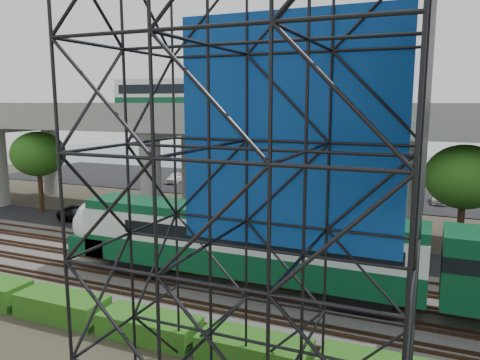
% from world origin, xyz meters
% --- Properties ---
extents(ground, '(140.00, 140.00, 0.00)m').
position_xyz_m(ground, '(0.00, 0.00, 0.00)').
color(ground, '#474233').
rests_on(ground, ground).
extents(ballast_bed, '(90.00, 12.00, 0.20)m').
position_xyz_m(ballast_bed, '(0.00, 2.00, 0.10)').
color(ballast_bed, slate).
rests_on(ballast_bed, ground).
extents(service_road, '(90.00, 5.00, 0.08)m').
position_xyz_m(service_road, '(0.00, 10.50, 0.04)').
color(service_road, black).
rests_on(service_road, ground).
extents(parking_lot, '(90.00, 18.00, 0.08)m').
position_xyz_m(parking_lot, '(0.00, 34.00, 0.04)').
color(parking_lot, black).
rests_on(parking_lot, ground).
extents(harbor_water, '(140.00, 40.00, 0.03)m').
position_xyz_m(harbor_water, '(0.00, 56.00, 0.01)').
color(harbor_water, '#445B70').
rests_on(harbor_water, ground).
extents(rail_tracks, '(90.00, 9.52, 0.16)m').
position_xyz_m(rail_tracks, '(0.00, 2.00, 0.28)').
color(rail_tracks, '#472D1E').
rests_on(rail_tracks, ballast_bed).
extents(commuter_train, '(29.30, 3.06, 4.30)m').
position_xyz_m(commuter_train, '(4.91, 2.00, 2.88)').
color(commuter_train, black).
rests_on(commuter_train, rail_tracks).
extents(overpass, '(80.00, 12.00, 12.40)m').
position_xyz_m(overpass, '(-0.67, 16.00, 8.21)').
color(overpass, '#9E9B93').
rests_on(overpass, ground).
extents(scaffold_tower, '(9.36, 6.36, 15.00)m').
position_xyz_m(scaffold_tower, '(7.45, -7.98, 7.47)').
color(scaffold_tower, black).
rests_on(scaffold_tower, ground).
extents(hedge_strip, '(34.60, 1.80, 1.20)m').
position_xyz_m(hedge_strip, '(1.01, -4.30, 0.56)').
color(hedge_strip, '#215212').
rests_on(hedge_strip, ground).
extents(trees, '(40.94, 16.94, 7.69)m').
position_xyz_m(trees, '(-4.67, 16.17, 5.57)').
color(trees, '#382314').
rests_on(trees, ground).
extents(suv, '(5.50, 3.28, 1.43)m').
position_xyz_m(suv, '(-15.56, 10.95, 0.80)').
color(suv, black).
rests_on(suv, service_road).
extents(parked_cars, '(36.19, 9.21, 1.28)m').
position_xyz_m(parked_cars, '(-0.39, 33.72, 0.67)').
color(parked_cars, white).
rests_on(parked_cars, parking_lot).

